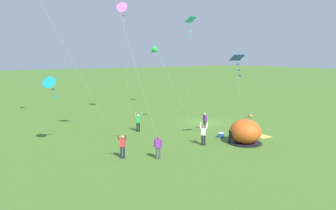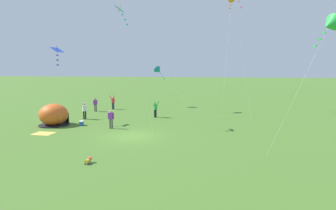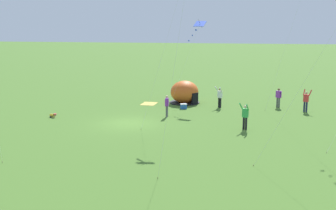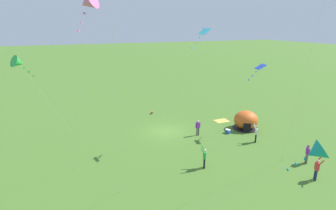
{
  "view_description": "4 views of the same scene",
  "coord_description": "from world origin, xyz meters",
  "px_view_note": "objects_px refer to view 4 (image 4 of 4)",
  "views": [
    {
      "loc": [
        -28.23,
        22.76,
        7.5
      ],
      "look_at": [
        -1.23,
        5.77,
        2.61
      ],
      "focal_mm": 35.0,
      "sensor_mm": 36.0,
      "label": 1
    },
    {
      "loc": [
        6.46,
        -19.9,
        5.45
      ],
      "look_at": [
        1.93,
        5.89,
        1.8
      ],
      "focal_mm": 28.0,
      "sensor_mm": 36.0,
      "label": 2
    },
    {
      "loc": [
        26.93,
        8.87,
        6.97
      ],
      "look_at": [
        3.04,
        3.67,
        2.12
      ],
      "focal_mm": 42.0,
      "sensor_mm": 36.0,
      "label": 3
    },
    {
      "loc": [
        10.2,
        25.12,
        11.36
      ],
      "look_at": [
        -0.06,
        0.43,
        3.19
      ],
      "focal_mm": 28.0,
      "sensor_mm": 36.0,
      "label": 4
    }
  ],
  "objects_px": {
    "popup_tent": "(246,120)",
    "person_watching_sky": "(317,168)",
    "kite_teal": "(315,152)",
    "person_far_back": "(198,127)",
    "person_arms_raised": "(204,157)",
    "person_flying_kite": "(256,133)",
    "toddler_crawling": "(152,112)",
    "kite_cyan": "(202,35)",
    "kite_blue": "(259,69)",
    "kite_pink": "(88,2)",
    "person_with_toddler": "(307,153)",
    "cooler_box": "(228,131)",
    "kite_green": "(18,63)"
  },
  "relations": [
    {
      "from": "popup_tent",
      "to": "person_watching_sky",
      "type": "xyz_separation_m",
      "value": [
        1.8,
        10.58,
        0.0
      ]
    },
    {
      "from": "kite_teal",
      "to": "person_far_back",
      "type": "bearing_deg",
      "value": -95.33
    },
    {
      "from": "person_far_back",
      "to": "person_arms_raised",
      "type": "distance_m",
      "value": 6.73
    },
    {
      "from": "person_flying_kite",
      "to": "popup_tent",
      "type": "bearing_deg",
      "value": -112.85
    },
    {
      "from": "toddler_crawling",
      "to": "person_watching_sky",
      "type": "height_order",
      "value": "person_watching_sky"
    },
    {
      "from": "popup_tent",
      "to": "kite_cyan",
      "type": "xyz_separation_m",
      "value": [
        6.66,
        1.02,
        9.5
      ]
    },
    {
      "from": "person_arms_raised",
      "to": "kite_teal",
      "type": "relative_size",
      "value": 0.29
    },
    {
      "from": "person_arms_raised",
      "to": "kite_blue",
      "type": "height_order",
      "value": "kite_blue"
    },
    {
      "from": "kite_pink",
      "to": "kite_teal",
      "type": "height_order",
      "value": "kite_pink"
    },
    {
      "from": "toddler_crawling",
      "to": "person_far_back",
      "type": "height_order",
      "value": "person_far_back"
    },
    {
      "from": "person_flying_kite",
      "to": "kite_pink",
      "type": "height_order",
      "value": "kite_pink"
    },
    {
      "from": "toddler_crawling",
      "to": "kite_blue",
      "type": "bearing_deg",
      "value": 128.43
    },
    {
      "from": "person_with_toddler",
      "to": "kite_cyan",
      "type": "height_order",
      "value": "kite_cyan"
    },
    {
      "from": "person_with_toddler",
      "to": "kite_blue",
      "type": "xyz_separation_m",
      "value": [
        -0.32,
        -7.23,
        6.09
      ]
    },
    {
      "from": "person_far_back",
      "to": "person_flying_kite",
      "type": "relative_size",
      "value": 0.91
    },
    {
      "from": "kite_pink",
      "to": "cooler_box",
      "type": "bearing_deg",
      "value": -167.5
    },
    {
      "from": "person_watching_sky",
      "to": "kite_teal",
      "type": "relative_size",
      "value": 0.29
    },
    {
      "from": "toddler_crawling",
      "to": "kite_teal",
      "type": "bearing_deg",
      "value": 91.95
    },
    {
      "from": "popup_tent",
      "to": "person_arms_raised",
      "type": "relative_size",
      "value": 1.49
    },
    {
      "from": "kite_pink",
      "to": "kite_teal",
      "type": "relative_size",
      "value": 2.08
    },
    {
      "from": "popup_tent",
      "to": "toddler_crawling",
      "type": "xyz_separation_m",
      "value": [
        8.13,
        -9.08,
        -0.82
      ]
    },
    {
      "from": "kite_pink",
      "to": "kite_green",
      "type": "height_order",
      "value": "kite_pink"
    },
    {
      "from": "person_far_back",
      "to": "kite_green",
      "type": "distance_m",
      "value": 18.19
    },
    {
      "from": "toddler_crawling",
      "to": "person_flying_kite",
      "type": "relative_size",
      "value": 0.29
    },
    {
      "from": "person_watching_sky",
      "to": "person_arms_raised",
      "type": "distance_m",
      "value": 8.46
    },
    {
      "from": "person_watching_sky",
      "to": "kite_green",
      "type": "height_order",
      "value": "kite_green"
    },
    {
      "from": "person_flying_kite",
      "to": "person_far_back",
      "type": "bearing_deg",
      "value": -39.6
    },
    {
      "from": "kite_pink",
      "to": "kite_green",
      "type": "distance_m",
      "value": 10.5
    },
    {
      "from": "popup_tent",
      "to": "kite_teal",
      "type": "xyz_separation_m",
      "value": [
        7.34,
        14.16,
        4.16
      ]
    },
    {
      "from": "popup_tent",
      "to": "kite_pink",
      "type": "bearing_deg",
      "value": 11.82
    },
    {
      "from": "person_flying_kite",
      "to": "kite_green",
      "type": "xyz_separation_m",
      "value": [
        20.82,
        -7.56,
        7.18
      ]
    },
    {
      "from": "cooler_box",
      "to": "kite_green",
      "type": "xyz_separation_m",
      "value": [
        19.6,
        -4.55,
        7.95
      ]
    },
    {
      "from": "person_far_back",
      "to": "person_watching_sky",
      "type": "height_order",
      "value": "person_watching_sky"
    },
    {
      "from": "popup_tent",
      "to": "toddler_crawling",
      "type": "height_order",
      "value": "popup_tent"
    },
    {
      "from": "popup_tent",
      "to": "kite_green",
      "type": "xyz_separation_m",
      "value": [
        22.24,
        -4.17,
        7.18
      ]
    },
    {
      "from": "cooler_box",
      "to": "person_watching_sky",
      "type": "bearing_deg",
      "value": 94.69
    },
    {
      "from": "kite_teal",
      "to": "toddler_crawling",
      "type": "bearing_deg",
      "value": -88.05
    },
    {
      "from": "kite_cyan",
      "to": "kite_green",
      "type": "xyz_separation_m",
      "value": [
        15.58,
        -5.19,
        -2.32
      ]
    },
    {
      "from": "kite_cyan",
      "to": "person_arms_raised",
      "type": "bearing_deg",
      "value": 66.17
    },
    {
      "from": "kite_blue",
      "to": "person_arms_raised",
      "type": "bearing_deg",
      "value": 27.3
    },
    {
      "from": "person_flying_kite",
      "to": "person_arms_raised",
      "type": "bearing_deg",
      "value": 17.9
    },
    {
      "from": "person_arms_raised",
      "to": "kite_pink",
      "type": "bearing_deg",
      "value": -15.71
    },
    {
      "from": "popup_tent",
      "to": "person_with_toddler",
      "type": "xyz_separation_m",
      "value": [
        0.28,
        8.45,
        -0.03
      ]
    },
    {
      "from": "kite_green",
      "to": "kite_blue",
      "type": "bearing_deg",
      "value": 166.41
    },
    {
      "from": "popup_tent",
      "to": "person_with_toddler",
      "type": "height_order",
      "value": "popup_tent"
    },
    {
      "from": "popup_tent",
      "to": "person_far_back",
      "type": "height_order",
      "value": "popup_tent"
    },
    {
      "from": "person_flying_kite",
      "to": "kite_teal",
      "type": "xyz_separation_m",
      "value": [
        5.91,
        10.77,
        4.16
      ]
    },
    {
      "from": "toddler_crawling",
      "to": "person_watching_sky",
      "type": "xyz_separation_m",
      "value": [
        -6.33,
        19.66,
        0.82
      ]
    },
    {
      "from": "toddler_crawling",
      "to": "person_arms_raised",
      "type": "relative_size",
      "value": 0.29
    },
    {
      "from": "cooler_box",
      "to": "toddler_crawling",
      "type": "relative_size",
      "value": 1.14
    }
  ]
}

